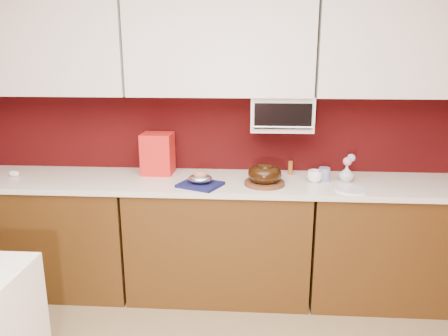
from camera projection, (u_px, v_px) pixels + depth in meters
wall_back at (222, 126)px, 3.40m from camera, size 4.00×0.02×2.50m
base_cabinet_left at (49, 235)px, 3.40m from camera, size 1.31×0.58×0.86m
base_cabinet_center at (219, 239)px, 3.31m from camera, size 1.31×0.58×0.86m
base_cabinet_right at (398, 244)px, 3.23m from camera, size 1.31×0.58×0.86m
countertop at (219, 183)px, 3.20m from camera, size 4.00×0.62×0.04m
upper_cabinet_left at (38, 46)px, 3.17m from camera, size 1.31×0.33×0.70m
upper_cabinet_center at (220, 46)px, 3.09m from camera, size 1.31×0.33×0.70m
upper_cabinet_right at (413, 46)px, 3.00m from camera, size 1.31×0.33×0.70m
toaster_oven at (282, 113)px, 3.20m from camera, size 0.45×0.30×0.25m
toaster_oven_door at (283, 116)px, 3.05m from camera, size 0.40×0.02×0.18m
toaster_oven_handle at (283, 127)px, 3.05m from camera, size 0.42×0.02×0.02m
cake_base at (264, 183)px, 3.08m from camera, size 0.34×0.34×0.03m
bundt_cake at (265, 174)px, 3.06m from camera, size 0.27×0.27×0.10m
navy_towel at (200, 185)px, 3.05m from camera, size 0.35×0.32×0.02m
foil_ham_nest at (200, 178)px, 3.04m from camera, size 0.18×0.16×0.06m
roasted_ham at (200, 175)px, 3.03m from camera, size 0.11×0.10×0.06m
pandoro_box at (158, 154)px, 3.33m from camera, size 0.24×0.22×0.31m
dark_pan at (268, 175)px, 3.27m from camera, size 0.20×0.20×0.03m
coffee_mug at (315, 175)px, 3.13m from camera, size 0.13×0.13×0.10m
blue_jar at (324, 174)px, 3.17m from camera, size 0.09×0.09×0.10m
flower_vase at (347, 172)px, 3.15m from camera, size 0.11×0.11×0.13m
flower_pink at (347, 161)px, 3.13m from camera, size 0.06×0.06×0.06m
flower_blue at (351, 158)px, 3.14m from camera, size 0.06×0.06×0.06m
china_plate at (351, 190)px, 2.95m from camera, size 0.23×0.23×0.01m
amber_bottle at (290, 168)px, 3.33m from camera, size 0.05×0.05×0.10m
egg_left at (16, 174)px, 3.28m from camera, size 0.06×0.04×0.04m
egg_right at (13, 173)px, 3.29m from camera, size 0.07×0.06×0.05m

